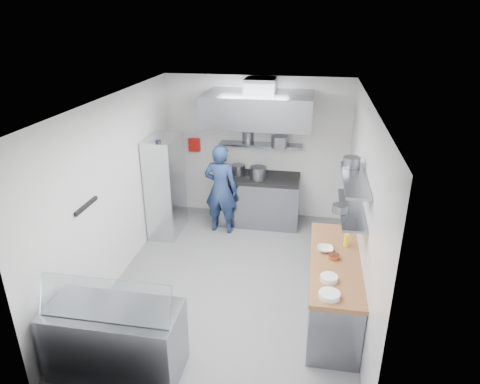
% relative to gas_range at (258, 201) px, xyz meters
% --- Properties ---
extents(floor, '(5.00, 5.00, 0.00)m').
position_rel_gas_range_xyz_m(floor, '(-0.10, -2.10, -0.45)').
color(floor, slate).
rests_on(floor, ground).
extents(ceiling, '(5.00, 5.00, 0.00)m').
position_rel_gas_range_xyz_m(ceiling, '(-0.10, -2.10, 2.35)').
color(ceiling, silver).
rests_on(ceiling, wall_back).
extents(wall_back, '(3.60, 2.80, 0.02)m').
position_rel_gas_range_xyz_m(wall_back, '(-0.10, 0.40, 0.95)').
color(wall_back, white).
rests_on(wall_back, floor).
extents(wall_front, '(3.60, 2.80, 0.02)m').
position_rel_gas_range_xyz_m(wall_front, '(-0.10, -4.60, 0.95)').
color(wall_front, white).
rests_on(wall_front, floor).
extents(wall_left, '(2.80, 5.00, 0.02)m').
position_rel_gas_range_xyz_m(wall_left, '(-1.90, -2.10, 0.95)').
color(wall_left, white).
rests_on(wall_left, floor).
extents(wall_right, '(2.80, 5.00, 0.02)m').
position_rel_gas_range_xyz_m(wall_right, '(1.70, -2.10, 0.95)').
color(wall_right, white).
rests_on(wall_right, floor).
extents(gas_range, '(1.60, 0.80, 0.90)m').
position_rel_gas_range_xyz_m(gas_range, '(0.00, 0.00, 0.00)').
color(gas_range, gray).
rests_on(gas_range, floor).
extents(cooktop, '(1.57, 0.78, 0.06)m').
position_rel_gas_range_xyz_m(cooktop, '(0.00, 0.00, 0.48)').
color(cooktop, black).
rests_on(cooktop, gas_range).
extents(stock_pot_left, '(0.26, 0.26, 0.20)m').
position_rel_gas_range_xyz_m(stock_pot_left, '(-0.40, 0.05, 0.61)').
color(stock_pot_left, slate).
rests_on(stock_pot_left, cooktop).
extents(stock_pot_mid, '(0.31, 0.31, 0.24)m').
position_rel_gas_range_xyz_m(stock_pot_mid, '(0.01, -0.13, 0.63)').
color(stock_pot_mid, slate).
rests_on(stock_pot_mid, cooktop).
extents(over_range_shelf, '(1.60, 0.30, 0.04)m').
position_rel_gas_range_xyz_m(over_range_shelf, '(0.00, 0.24, 1.07)').
color(over_range_shelf, gray).
rests_on(over_range_shelf, wall_back).
extents(shelf_pot_a, '(0.24, 0.24, 0.18)m').
position_rel_gas_range_xyz_m(shelf_pot_a, '(-0.27, 0.42, 1.18)').
color(shelf_pot_a, slate).
rests_on(shelf_pot_a, over_range_shelf).
extents(shelf_pot_b, '(0.31, 0.31, 0.22)m').
position_rel_gas_range_xyz_m(shelf_pot_b, '(0.37, 0.07, 1.20)').
color(shelf_pot_b, slate).
rests_on(shelf_pot_b, over_range_shelf).
extents(extractor_hood, '(1.90, 1.15, 0.55)m').
position_rel_gas_range_xyz_m(extractor_hood, '(0.00, -0.18, 1.85)').
color(extractor_hood, gray).
rests_on(extractor_hood, wall_back).
extents(hood_duct, '(0.55, 0.55, 0.24)m').
position_rel_gas_range_xyz_m(hood_duct, '(0.00, 0.05, 2.23)').
color(hood_duct, slate).
rests_on(hood_duct, extractor_hood).
extents(red_firebox, '(0.22, 0.10, 0.26)m').
position_rel_gas_range_xyz_m(red_firebox, '(-1.35, 0.34, 0.97)').
color(red_firebox, '#B7130E').
rests_on(red_firebox, wall_back).
extents(chef, '(0.66, 0.47, 1.71)m').
position_rel_gas_range_xyz_m(chef, '(-0.63, -0.51, 0.41)').
color(chef, navy).
rests_on(chef, floor).
extents(wire_rack, '(0.50, 0.90, 1.85)m').
position_rel_gas_range_xyz_m(wire_rack, '(-1.63, -0.70, 0.48)').
color(wire_rack, silver).
rests_on(wire_rack, floor).
extents(rack_bin_a, '(0.15, 0.19, 0.17)m').
position_rel_gas_range_xyz_m(rack_bin_a, '(-1.63, -1.05, 0.35)').
color(rack_bin_a, white).
rests_on(rack_bin_a, wire_rack).
extents(rack_bin_b, '(0.16, 0.20, 0.18)m').
position_rel_gas_range_xyz_m(rack_bin_b, '(-1.63, -0.79, 0.85)').
color(rack_bin_b, yellow).
rests_on(rack_bin_b, wire_rack).
extents(rack_jar, '(0.10, 0.10, 0.18)m').
position_rel_gas_range_xyz_m(rack_jar, '(-1.58, -1.03, 1.35)').
color(rack_jar, black).
rests_on(rack_jar, wire_rack).
extents(knife_strip, '(0.04, 0.55, 0.05)m').
position_rel_gas_range_xyz_m(knife_strip, '(-1.88, -3.00, 1.10)').
color(knife_strip, black).
rests_on(knife_strip, wall_left).
extents(prep_counter_base, '(0.62, 2.00, 0.84)m').
position_rel_gas_range_xyz_m(prep_counter_base, '(1.38, -2.70, -0.03)').
color(prep_counter_base, gray).
rests_on(prep_counter_base, floor).
extents(prep_counter_top, '(0.65, 2.04, 0.06)m').
position_rel_gas_range_xyz_m(prep_counter_top, '(1.38, -2.70, 0.42)').
color(prep_counter_top, '#946237').
rests_on(prep_counter_top, prep_counter_base).
extents(plate_stack_a, '(0.24, 0.24, 0.06)m').
position_rel_gas_range_xyz_m(plate_stack_a, '(1.28, -3.53, 0.48)').
color(plate_stack_a, white).
rests_on(plate_stack_a, prep_counter_top).
extents(plate_stack_b, '(0.21, 0.21, 0.06)m').
position_rel_gas_range_xyz_m(plate_stack_b, '(1.28, -3.19, 0.48)').
color(plate_stack_b, white).
rests_on(plate_stack_b, prep_counter_top).
extents(copper_pan, '(0.14, 0.14, 0.06)m').
position_rel_gas_range_xyz_m(copper_pan, '(1.35, -2.68, 0.48)').
color(copper_pan, '#C56237').
rests_on(copper_pan, prep_counter_top).
extents(squeeze_bottle, '(0.06, 0.06, 0.18)m').
position_rel_gas_range_xyz_m(squeeze_bottle, '(1.53, -2.31, 0.54)').
color(squeeze_bottle, yellow).
rests_on(squeeze_bottle, prep_counter_top).
extents(mixing_bowl, '(0.23, 0.23, 0.05)m').
position_rel_gas_range_xyz_m(mixing_bowl, '(1.24, -2.50, 0.48)').
color(mixing_bowl, white).
rests_on(mixing_bowl, prep_counter_top).
extents(wall_shelf_lower, '(0.30, 1.30, 0.04)m').
position_rel_gas_range_xyz_m(wall_shelf_lower, '(1.54, -2.40, 1.05)').
color(wall_shelf_lower, gray).
rests_on(wall_shelf_lower, wall_right).
extents(wall_shelf_upper, '(0.30, 1.30, 0.04)m').
position_rel_gas_range_xyz_m(wall_shelf_upper, '(1.54, -2.40, 1.47)').
color(wall_shelf_upper, gray).
rests_on(wall_shelf_upper, wall_right).
extents(shelf_pot_c, '(0.20, 0.20, 0.10)m').
position_rel_gas_range_xyz_m(shelf_pot_c, '(1.38, -2.55, 1.12)').
color(shelf_pot_c, slate).
rests_on(shelf_pot_c, wall_shelf_lower).
extents(shelf_pot_d, '(0.23, 0.23, 0.14)m').
position_rel_gas_range_xyz_m(shelf_pot_d, '(1.52, -1.99, 1.56)').
color(shelf_pot_d, slate).
rests_on(shelf_pot_d, wall_shelf_upper).
extents(display_case, '(1.50, 0.70, 0.85)m').
position_rel_gas_range_xyz_m(display_case, '(-1.08, -4.10, -0.03)').
color(display_case, gray).
rests_on(display_case, floor).
extents(display_glass, '(1.47, 0.19, 0.42)m').
position_rel_gas_range_xyz_m(display_glass, '(-1.08, -4.22, 0.62)').
color(display_glass, silver).
rests_on(display_glass, display_case).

